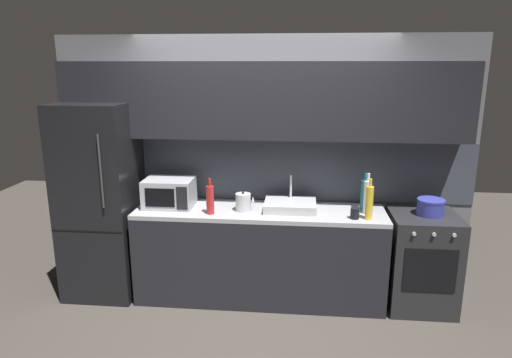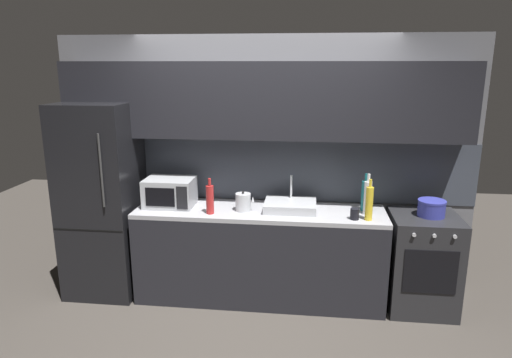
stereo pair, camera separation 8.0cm
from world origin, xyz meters
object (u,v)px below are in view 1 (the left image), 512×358
object	(u,v)px
microwave	(169,193)
mug_dark	(355,213)
kettle	(243,202)
refrigerator	(101,201)
wine_bottle_yellow	(369,202)
wine_bottle_white	(367,197)
oven_range	(421,261)
wine_bottle_red	(210,199)
wine_bottle_teal	(365,195)
cooking_pot	(431,207)

from	to	relation	value
microwave	mug_dark	size ratio (longest dim) A/B	4.66
kettle	mug_dark	world-z (taller)	kettle
refrigerator	mug_dark	xyz separation A→B (m)	(2.40, -0.17, 0.01)
kettle	wine_bottle_yellow	xyz separation A→B (m)	(1.12, -0.13, 0.07)
microwave	wine_bottle_yellow	xyz separation A→B (m)	(1.84, -0.19, 0.02)
refrigerator	mug_dark	size ratio (longest dim) A/B	19.08
refrigerator	mug_dark	bearing A→B (deg)	-4.07
refrigerator	wine_bottle_yellow	distance (m)	2.53
wine_bottle_white	microwave	bearing A→B (deg)	179.04
refrigerator	wine_bottle_yellow	xyz separation A→B (m)	(2.52, -0.17, 0.11)
refrigerator	wine_bottle_yellow	bearing A→B (deg)	-3.94
oven_range	wine_bottle_red	size ratio (longest dim) A/B	2.72
wine_bottle_teal	cooking_pot	world-z (taller)	wine_bottle_teal
oven_range	wine_bottle_yellow	bearing A→B (deg)	-162.05
kettle	wine_bottle_yellow	world-z (taller)	wine_bottle_yellow
cooking_pot	kettle	bearing A→B (deg)	-178.37
cooking_pot	oven_range	bearing A→B (deg)	-177.99
oven_range	kettle	size ratio (longest dim) A/B	4.75
kettle	cooking_pot	xyz separation A→B (m)	(1.70, 0.05, -0.01)
wine_bottle_yellow	cooking_pot	bearing A→B (deg)	16.91
wine_bottle_white	wine_bottle_red	xyz separation A→B (m)	(-1.42, -0.15, -0.02)
wine_bottle_white	wine_bottle_teal	bearing A→B (deg)	93.97
wine_bottle_teal	wine_bottle_red	distance (m)	1.43
oven_range	wine_bottle_yellow	distance (m)	0.82
cooking_pot	mug_dark	bearing A→B (deg)	-166.08
wine_bottle_red	kettle	bearing A→B (deg)	21.91
microwave	cooking_pot	size ratio (longest dim) A/B	1.89
oven_range	cooking_pot	distance (m)	0.53
wine_bottle_white	wine_bottle_teal	size ratio (longest dim) A/B	1.07
wine_bottle_teal	cooking_pot	bearing A→B (deg)	-9.84
wine_bottle_yellow	cooking_pot	world-z (taller)	wine_bottle_yellow
mug_dark	wine_bottle_white	bearing A→B (deg)	52.07
wine_bottle_teal	wine_bottle_yellow	distance (m)	0.27
wine_bottle_teal	oven_range	bearing A→B (deg)	-10.69
wine_bottle_white	refrigerator	bearing A→B (deg)	179.71
wine_bottle_white	cooking_pot	world-z (taller)	wine_bottle_white
wine_bottle_yellow	mug_dark	xyz separation A→B (m)	(-0.12, 0.00, -0.11)
microwave	wine_bottle_white	distance (m)	1.85
wine_bottle_white	wine_bottle_yellow	xyz separation A→B (m)	(-0.00, -0.16, -0.00)
refrigerator	wine_bottle_teal	distance (m)	2.52
refrigerator	mug_dark	distance (m)	2.41
wine_bottle_yellow	wine_bottle_white	bearing A→B (deg)	88.38
refrigerator	wine_bottle_red	bearing A→B (deg)	-8.41
microwave	refrigerator	bearing A→B (deg)	-178.45
wine_bottle_teal	mug_dark	xyz separation A→B (m)	(-0.12, -0.27, -0.10)
wine_bottle_teal	wine_bottle_yellow	size ratio (longest dim) A/B	0.96
kettle	wine_bottle_yellow	size ratio (longest dim) A/B	0.52
mug_dark	cooking_pot	xyz separation A→B (m)	(0.69, 0.17, 0.03)
mug_dark	wine_bottle_yellow	bearing A→B (deg)	-1.30
oven_range	wine_bottle_teal	distance (m)	0.81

